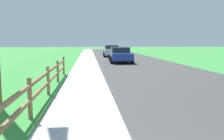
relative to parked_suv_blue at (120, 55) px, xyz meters
The scene contains 7 objects.
ground_plane 5.00m from the parked_suv_blue, 115.42° to the left, with size 120.00×120.00×0.00m, color #378639.
road_asphalt 6.65m from the parked_suv_blue, 78.01° to the left, with size 7.00×66.00×0.01m, color #3A3A3A.
curb_concrete 8.29m from the parked_suv_blue, 128.37° to the left, with size 6.00×66.00×0.01m, color #A1A1A7.
grass_verge 9.29m from the parked_suv_blue, 135.67° to the left, with size 5.00×66.00×0.00m, color #378639.
rail_fence 15.47m from the parked_suv_blue, 106.44° to the right, with size 0.11×13.54×1.02m.
parked_suv_blue is the anchor object (origin of this frame).
parked_car_silver 8.61m from the parked_suv_blue, 90.09° to the left, with size 2.22×4.89×1.45m.
Camera 1 is at (-0.82, -1.54, 1.89)m, focal length 38.47 mm.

